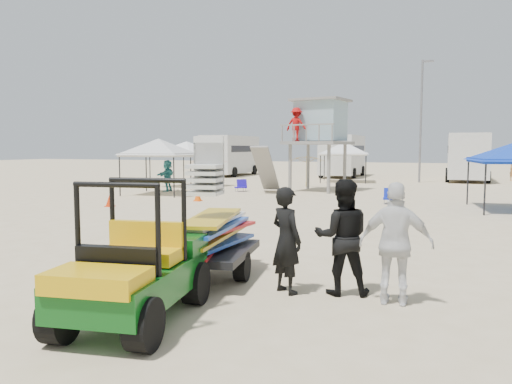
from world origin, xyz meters
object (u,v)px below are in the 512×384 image
(utility_cart, at_px, (131,258))
(lifeguard_tower, at_px, (317,124))
(surf_trailer, at_px, (209,229))
(man_left, at_px, (286,240))

(utility_cart, distance_m, lifeguard_tower, 20.88)
(surf_trailer, bearing_deg, utility_cart, -90.11)
(utility_cart, relative_size, lifeguard_tower, 0.55)
(surf_trailer, bearing_deg, lifeguard_tower, 98.02)
(man_left, xyz_separation_m, lifeguard_tower, (-4.08, 18.52, 2.69))
(man_left, relative_size, lifeguard_tower, 0.36)
(surf_trailer, distance_m, man_left, 1.55)
(utility_cart, bearing_deg, man_left, 53.22)
(man_left, bearing_deg, utility_cart, 86.16)
(surf_trailer, relative_size, lifeguard_tower, 0.55)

